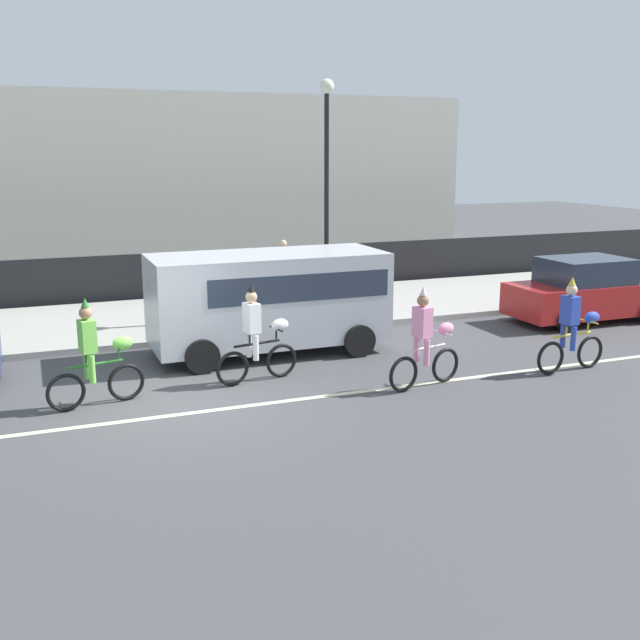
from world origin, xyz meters
TOP-DOWN VIEW (x-y plane):
  - ground_plane at (0.00, 0.00)m, footprint 80.00×80.00m
  - road_centre_line at (0.00, -0.50)m, footprint 36.00×0.14m
  - sidewalk_curb at (0.00, 6.50)m, footprint 60.00×5.00m
  - fence_line at (0.00, 9.40)m, footprint 40.00×0.08m
  - building_backdrop at (-0.05, 18.00)m, footprint 28.00×8.00m
  - parade_cyclist_lime at (-1.31, 0.47)m, footprint 1.69×0.56m
  - parade_cyclist_zebra at (1.67, 0.80)m, footprint 1.70×0.54m
  - parade_cyclist_pink at (4.49, -0.66)m, footprint 1.69×0.58m
  - parade_cyclist_cobalt at (7.70, -0.82)m, footprint 1.72×0.50m
  - parked_van_silver at (2.56, 2.70)m, footprint 5.00×2.22m
  - parked_car_red at (11.03, 2.70)m, footprint 4.10×1.92m
  - street_lamp_post at (4.83, 5.18)m, footprint 0.36×0.36m
  - pedestrian_onlooker at (4.67, 8.16)m, footprint 0.32×0.20m

SIDE VIEW (x-z plane):
  - ground_plane at x=0.00m, z-range 0.00..0.00m
  - road_centre_line at x=0.00m, z-range 0.00..0.01m
  - sidewalk_curb at x=0.00m, z-range 0.00..0.15m
  - fence_line at x=0.00m, z-range 0.00..1.40m
  - parked_car_red at x=11.03m, z-range -0.04..1.60m
  - parade_cyclist_lime at x=-1.31m, z-range -0.12..1.80m
  - parade_cyclist_zebra at x=1.67m, z-range -0.12..1.80m
  - parade_cyclist_pink at x=4.49m, z-range -0.12..1.80m
  - parade_cyclist_cobalt at x=7.70m, z-range -0.12..1.80m
  - pedestrian_onlooker at x=4.67m, z-range 0.20..1.82m
  - parked_van_silver at x=2.56m, z-range 0.19..2.37m
  - building_backdrop at x=-0.05m, z-range 0.00..6.29m
  - street_lamp_post at x=4.83m, z-range 1.06..6.92m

